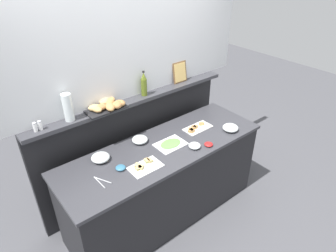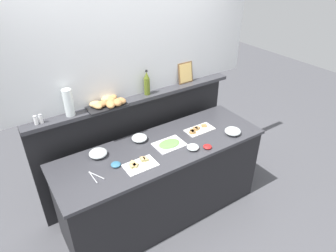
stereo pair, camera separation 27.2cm
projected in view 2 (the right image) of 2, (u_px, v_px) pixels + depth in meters
ground_plane at (139, 182)px, 3.96m from camera, size 12.00×12.00×0.00m
buffet_counter at (162, 181)px, 3.28m from camera, size 2.23×0.74×0.94m
back_ledge_unit at (138, 142)px, 3.56m from camera, size 2.39×0.22×1.31m
upper_wall_panel at (130, 34)px, 2.92m from camera, size 2.99×0.08×1.29m
sandwich_platter_side at (198, 130)px, 3.30m from camera, size 0.32×0.17×0.04m
sandwich_platter_rear at (140, 164)px, 2.78m from camera, size 0.31×0.19×0.04m
cold_cuts_platter at (169, 144)px, 3.06m from camera, size 0.31×0.23×0.02m
glass_bowl_large at (233, 131)px, 3.23m from camera, size 0.17×0.17×0.07m
glass_bowl_medium at (139, 138)px, 3.12m from camera, size 0.16×0.16×0.07m
glass_bowl_small at (193, 147)px, 2.99m from camera, size 0.12×0.12×0.05m
glass_bowl_extra at (98, 153)px, 2.89m from camera, size 0.18×0.18×0.07m
condiment_bowl_red at (116, 164)px, 2.77m from camera, size 0.09×0.09×0.03m
condiment_bowl_teal at (207, 147)px, 3.01m from camera, size 0.09×0.09×0.03m
serving_tongs at (95, 176)px, 2.64m from camera, size 0.09×0.19×0.01m
olive_oil_bottle at (147, 84)px, 3.18m from camera, size 0.06×0.06×0.28m
salt_shaker at (36, 120)px, 2.67m from camera, size 0.03×0.03×0.09m
pepper_shaker at (41, 119)px, 2.69m from camera, size 0.03×0.03×0.09m
bread_basket at (108, 102)px, 2.98m from camera, size 0.41×0.30×0.08m
framed_picture at (186, 73)px, 3.45m from camera, size 0.19×0.05×0.24m
water_carafe at (68, 103)px, 2.77m from camera, size 0.09×0.09×0.27m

